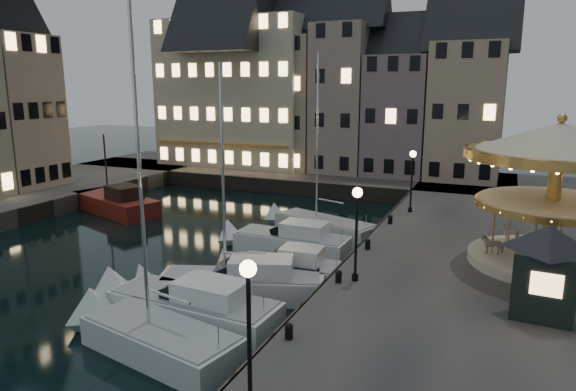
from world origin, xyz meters
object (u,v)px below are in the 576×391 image
at_px(streetlamp_a, 249,315).
at_px(streetlamp_c, 412,172).
at_px(motorboat_c, 233,284).
at_px(ticket_kiosk, 547,255).
at_px(bollard_c, 368,244).
at_px(carousel, 557,167).
at_px(motorboat_d, 282,270).
at_px(bollard_d, 390,219).
at_px(bollard_b, 339,276).
at_px(motorboat_e, 285,241).
at_px(motorboat_f, 318,226).
at_px(motorboat_b, 186,306).
at_px(bollard_a, 289,330).
at_px(red_fishing_boat, 116,204).
at_px(streetlamp_b, 357,221).
at_px(motorboat_a, 151,337).

height_order(streetlamp_a, streetlamp_c, same).
xyz_separation_m(motorboat_c, ticket_kiosk, (12.83, 0.55, 2.96)).
relative_size(bollard_c, carousel, 0.07).
bearing_deg(motorboat_d, bollard_d, 67.16).
height_order(streetlamp_c, ticket_kiosk, streetlamp_c).
xyz_separation_m(bollard_b, bollard_d, (0.00, 10.50, 0.00)).
bearing_deg(bollard_b, bollard_d, 90.00).
relative_size(bollard_d, motorboat_d, 0.09).
distance_m(motorboat_e, carousel, 14.79).
bearing_deg(motorboat_f, ticket_kiosk, -40.36).
bearing_deg(motorboat_e, streetlamp_a, -69.65).
distance_m(streetlamp_c, motorboat_b, 18.79).
bearing_deg(carousel, bollard_d, 151.93).
distance_m(streetlamp_c, bollard_a, 19.66).
distance_m(motorboat_d, red_fishing_boat, 19.33).
xyz_separation_m(streetlamp_a, motorboat_c, (-5.50, 8.90, -3.34)).
height_order(bollard_a, motorboat_c, motorboat_c).
bearing_deg(bollard_a, streetlamp_c, 88.24).
distance_m(streetlamp_b, bollard_c, 5.14).
bearing_deg(ticket_kiosk, motorboat_d, 170.00).
xyz_separation_m(motorboat_a, motorboat_c, (0.42, 5.51, 0.14)).
distance_m(bollard_a, carousel, 14.93).
bearing_deg(bollard_c, ticket_kiosk, -32.49).
xyz_separation_m(streetlamp_c, carousel, (7.84, -8.00, 2.00)).
bearing_deg(motorboat_c, motorboat_e, 93.50).
distance_m(red_fishing_boat, ticket_kiosk, 30.93).
xyz_separation_m(streetlamp_c, motorboat_d, (-4.19, -12.02, -3.38)).
bearing_deg(bollard_d, motorboat_a, -107.73).
xyz_separation_m(bollard_a, red_fishing_boat, (-21.15, 15.56, -0.89)).
xyz_separation_m(bollard_d, ticket_kiosk, (7.93, -10.55, 2.03)).
height_order(streetlamp_b, motorboat_d, streetlamp_b).
xyz_separation_m(motorboat_b, motorboat_f, (0.71, 14.24, -0.12)).
relative_size(bollard_b, motorboat_c, 0.05).
bearing_deg(bollard_c, red_fishing_boat, 166.54).
bearing_deg(motorboat_b, bollard_d, 68.18).
bearing_deg(motorboat_a, streetlamp_a, -29.79).
xyz_separation_m(bollard_c, motorboat_b, (-5.57, -8.42, -0.96)).
bearing_deg(ticket_kiosk, bollard_b, 179.63).
xyz_separation_m(streetlamp_c, motorboat_f, (-5.46, -3.18, -3.49)).
relative_size(bollard_a, ticket_kiosk, 0.15).
distance_m(motorboat_b, ticket_kiosk, 14.24).
bearing_deg(bollard_c, motorboat_d, -139.93).
distance_m(bollard_d, motorboat_c, 12.17).
bearing_deg(carousel, motorboat_f, 160.07).
distance_m(motorboat_a, motorboat_c, 5.53).
bearing_deg(motorboat_e, streetlamp_b, -45.26).
distance_m(streetlamp_b, motorboat_b, 8.05).
bearing_deg(motorboat_c, bollard_a, -45.02).
xyz_separation_m(streetlamp_c, ticket_kiosk, (7.33, -14.05, -0.38)).
xyz_separation_m(streetlamp_a, bollard_b, (-0.60, 9.50, -2.41)).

